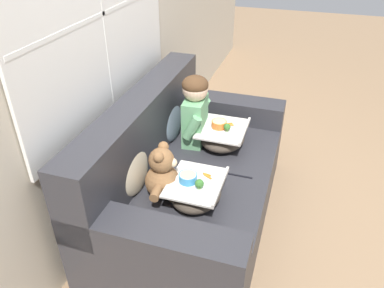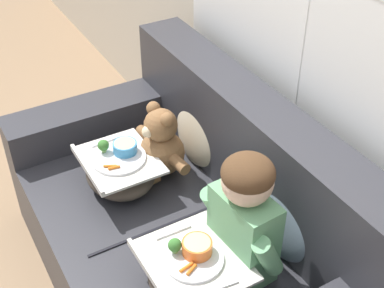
{
  "view_description": "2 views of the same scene",
  "coord_description": "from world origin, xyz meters",
  "px_view_note": "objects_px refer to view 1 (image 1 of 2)",
  "views": [
    {
      "loc": [
        -1.98,
        -0.6,
        1.97
      ],
      "look_at": [
        -0.08,
        0.0,
        0.7
      ],
      "focal_mm": 35.0,
      "sensor_mm": 36.0,
      "label": 1
    },
    {
      "loc": [
        1.43,
        -0.73,
        2.07
      ],
      "look_at": [
        -0.06,
        0.12,
        0.79
      ],
      "focal_mm": 50.0,
      "sensor_mm": 36.0,
      "label": 2
    }
  ],
  "objects_px": {
    "teddy_bear": "(163,176)",
    "lap_tray_child": "(222,136)",
    "couch": "(187,180)",
    "lap_tray_teddy": "(196,191)",
    "throw_pillow_behind_teddy": "(131,166)",
    "child_figure": "(195,107)",
    "throw_pillow_behind_child": "(170,117)"
  },
  "relations": [
    {
      "from": "child_figure",
      "to": "lap_tray_teddy",
      "type": "distance_m",
      "value": 0.72
    },
    {
      "from": "throw_pillow_behind_teddy",
      "to": "lap_tray_child",
      "type": "xyz_separation_m",
      "value": [
        0.66,
        -0.41,
        -0.09
      ]
    },
    {
      "from": "throw_pillow_behind_child",
      "to": "lap_tray_teddy",
      "type": "bearing_deg",
      "value": -148.19
    },
    {
      "from": "throw_pillow_behind_child",
      "to": "lap_tray_teddy",
      "type": "relative_size",
      "value": 1.04
    },
    {
      "from": "child_figure",
      "to": "throw_pillow_behind_child",
      "type": "bearing_deg",
      "value": 90.02
    },
    {
      "from": "throw_pillow_behind_teddy",
      "to": "lap_tray_teddy",
      "type": "relative_size",
      "value": 1.04
    },
    {
      "from": "teddy_bear",
      "to": "lap_tray_child",
      "type": "bearing_deg",
      "value": -17.4
    },
    {
      "from": "lap_tray_child",
      "to": "child_figure",
      "type": "bearing_deg",
      "value": 89.73
    },
    {
      "from": "child_figure",
      "to": "lap_tray_child",
      "type": "xyz_separation_m",
      "value": [
        -0.0,
        -0.21,
        -0.21
      ]
    },
    {
      "from": "teddy_bear",
      "to": "throw_pillow_behind_teddy",
      "type": "bearing_deg",
      "value": 90.16
    },
    {
      "from": "lap_tray_teddy",
      "to": "teddy_bear",
      "type": "bearing_deg",
      "value": 89.48
    },
    {
      "from": "child_figure",
      "to": "teddy_bear",
      "type": "bearing_deg",
      "value": -179.66
    },
    {
      "from": "couch",
      "to": "lap_tray_teddy",
      "type": "relative_size",
      "value": 4.75
    },
    {
      "from": "throw_pillow_behind_teddy",
      "to": "lap_tray_teddy",
      "type": "distance_m",
      "value": 0.42
    },
    {
      "from": "throw_pillow_behind_teddy",
      "to": "child_figure",
      "type": "height_order",
      "value": "child_figure"
    },
    {
      "from": "couch",
      "to": "lap_tray_teddy",
      "type": "xyz_separation_m",
      "value": [
        -0.33,
        -0.17,
        0.21
      ]
    },
    {
      "from": "couch",
      "to": "throw_pillow_behind_teddy",
      "type": "bearing_deg",
      "value": 143.57
    },
    {
      "from": "throw_pillow_behind_child",
      "to": "throw_pillow_behind_teddy",
      "type": "distance_m",
      "value": 0.66
    },
    {
      "from": "throw_pillow_behind_teddy",
      "to": "lap_tray_teddy",
      "type": "bearing_deg",
      "value": -90.18
    },
    {
      "from": "lap_tray_child",
      "to": "teddy_bear",
      "type": "bearing_deg",
      "value": 162.6
    },
    {
      "from": "lap_tray_teddy",
      "to": "couch",
      "type": "bearing_deg",
      "value": 26.7
    },
    {
      "from": "couch",
      "to": "teddy_bear",
      "type": "distance_m",
      "value": 0.43
    },
    {
      "from": "throw_pillow_behind_child",
      "to": "throw_pillow_behind_teddy",
      "type": "relative_size",
      "value": 1.0
    },
    {
      "from": "child_figure",
      "to": "teddy_bear",
      "type": "relative_size",
      "value": 1.38
    },
    {
      "from": "teddy_bear",
      "to": "throw_pillow_behind_child",
      "type": "bearing_deg",
      "value": 17.22
    },
    {
      "from": "lap_tray_teddy",
      "to": "lap_tray_child",
      "type": "bearing_deg",
      "value": -0.05
    },
    {
      "from": "throw_pillow_behind_child",
      "to": "lap_tray_child",
      "type": "bearing_deg",
      "value": -90.13
    },
    {
      "from": "throw_pillow_behind_child",
      "to": "lap_tray_teddy",
      "type": "xyz_separation_m",
      "value": [
        -0.66,
        -0.41,
        -0.09
      ]
    },
    {
      "from": "throw_pillow_behind_child",
      "to": "child_figure",
      "type": "height_order",
      "value": "child_figure"
    },
    {
      "from": "child_figure",
      "to": "lap_tray_child",
      "type": "height_order",
      "value": "child_figure"
    },
    {
      "from": "child_figure",
      "to": "lap_tray_teddy",
      "type": "relative_size",
      "value": 1.42
    },
    {
      "from": "child_figure",
      "to": "lap_tray_teddy",
      "type": "height_order",
      "value": "child_figure"
    }
  ]
}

